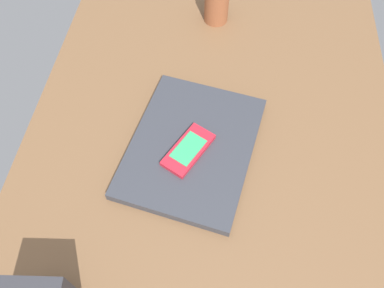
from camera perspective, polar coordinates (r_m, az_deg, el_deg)
desk_surface at (r=83.05cm, az=2.74°, el=-0.24°), size 120.00×80.00×3.00cm
laptop_closed at (r=79.86cm, az=-0.00°, el=-0.38°), size 36.18×30.26×2.04cm
cell_phone_on_laptop at (r=77.53cm, az=-0.54°, el=-0.88°), size 13.01×10.49×1.26cm
pen_cup at (r=105.10cm, az=3.66°, el=19.88°), size 6.24×6.24×9.05cm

